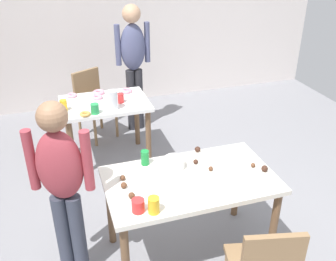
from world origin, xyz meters
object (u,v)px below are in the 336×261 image
Objects in this scene: dining_table_near at (190,189)px; chair_far_table at (93,100)px; person_adult_far at (133,57)px; mixing_bowl at (174,163)px; dining_table_far at (105,112)px; person_girl_near at (62,181)px; soda_can at (145,158)px; pitcher_far at (113,100)px.

chair_far_table is at bearing 100.92° from dining_table_near.
person_adult_far is 9.92× the size of mixing_bowl.
dining_table_near and dining_table_far have the same top height.
person_girl_near reaches higher than mixing_bowl.
soda_can reaches higher than chair_far_table.
soda_can is at bearing -85.36° from dining_table_far.
mixing_bowl is 0.80× the size of pitcher_far.
person_adult_far reaches higher than pitcher_far.
dining_table_near is 1.36× the size of dining_table_far.
mixing_bowl is at bearing -29.89° from soda_can.
person_girl_near reaches higher than chair_far_table.
chair_far_table is 0.59× the size of person_girl_near.
pitcher_far is (-0.44, -0.93, -0.15)m from person_adult_far.
person_adult_far is at bearing 2.65° from chair_far_table.
soda_can is at bearing -87.52° from pitcher_far.
chair_far_table is (-0.06, 0.68, -0.13)m from dining_table_far.
soda_can is (-0.39, -2.06, -0.19)m from person_adult_far.
person_adult_far reaches higher than soda_can.
soda_can is (0.65, 0.24, -0.08)m from person_girl_near.
soda_can reaches higher than dining_table_near.
pitcher_far is at bearing -82.34° from chair_far_table.
mixing_bowl is (0.38, -2.15, 0.30)m from chair_far_table.
soda_can reaches higher than dining_table_far.
person_girl_near is at bearing 176.67° from dining_table_near.
chair_far_table reaches higher than mixing_bowl.
dining_table_near is at bearing -77.04° from pitcher_far.
person_adult_far is at bearing 87.26° from dining_table_near.
dining_table_far is 1.36m from soda_can.
dining_table_near is 6.23× the size of pitcher_far.
pitcher_far is (0.06, -0.22, 0.23)m from dining_table_far.
dining_table_far is 0.32m from pitcher_far.
person_girl_near is 1.49m from pitcher_far.
pitcher_far is (-0.05, 1.13, 0.04)m from soda_can.
person_adult_far is 13.51× the size of soda_can.
dining_table_far is 0.95m from person_adult_far.
dining_table_far is 0.58× the size of person_adult_far.
person_adult_far is at bearing 79.24° from soda_can.
person_adult_far reaches higher than chair_far_table.
pitcher_far is at bearing -74.58° from dining_table_far.
mixing_bowl is (-0.18, -2.17, -0.21)m from person_adult_far.
dining_table_near is at bearing -67.81° from mixing_bowl.
dining_table_near is at bearing -92.74° from person_adult_far.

